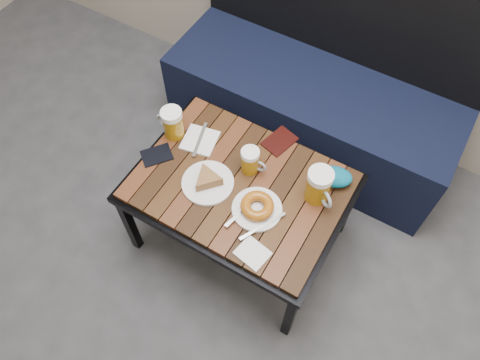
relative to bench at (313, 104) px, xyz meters
The scene contains 12 objects.
bench is the anchor object (origin of this frame).
cafe_table 0.70m from the bench, 90.85° to the right, with size 0.84×0.62×0.47m.
beer_mug_left 0.77m from the bench, 121.28° to the right, with size 0.13×0.09×0.14m.
beer_mug_centre 0.66m from the bench, 90.94° to the right, with size 0.11×0.07×0.12m.
beer_mug_right 0.70m from the bench, 65.33° to the right, with size 0.14×0.13×0.15m.
plate_pie 0.79m from the bench, 98.93° to the right, with size 0.20×0.20×0.06m.
plate_bagel 0.79m from the bench, 82.17° to the right, with size 0.20×0.24×0.05m.
napkin_left 0.68m from the bench, 113.69° to the right, with size 0.16×0.18×0.01m.
napkin_right 0.96m from the bench, 79.04° to the right, with size 0.13×0.11×0.01m.
passport_navy 0.85m from the bench, 116.49° to the right, with size 0.09×0.12×0.01m, color black.
passport_burgundy 0.47m from the bench, 86.52° to the right, with size 0.10×0.14×0.01m, color black.
knit_pouch 0.62m from the bench, 59.00° to the right, with size 0.14×0.09×0.06m, color #055689.
Camera 1 is at (0.70, 0.25, 2.02)m, focal length 35.00 mm.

